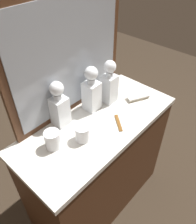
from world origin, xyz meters
TOP-DOWN VIEW (x-y plane):
  - ground_plane at (0.00, 0.00)m, footprint 6.00×6.00m
  - dresser at (0.00, 0.00)m, footprint 1.05×0.46m
  - dresser_mirror at (0.00, 0.21)m, footprint 0.82×0.03m
  - crystal_decanter_far_left at (-0.15, 0.16)m, footprint 0.09×0.09m
  - crystal_decanter_right at (0.07, 0.12)m, footprint 0.09×0.09m
  - crystal_decanter_rear at (0.20, 0.09)m, footprint 0.08×0.08m
  - crystal_tumbler_right at (-0.16, -0.03)m, footprint 0.08×0.08m
  - crystal_tumbler_rear at (-0.30, 0.05)m, footprint 0.08×0.08m
  - silver_brush_front at (0.35, -0.04)m, footprint 0.16×0.12m
  - tortoiseshell_comb at (0.07, -0.10)m, footprint 0.10×0.12m

SIDE VIEW (x-z plane):
  - ground_plane at x=0.00m, z-range 0.00..0.00m
  - dresser at x=0.00m, z-range 0.00..0.86m
  - tortoiseshell_comb at x=0.07m, z-range 0.86..0.87m
  - silver_brush_front at x=0.35m, z-range 0.86..0.88m
  - crystal_tumbler_right at x=-0.16m, z-range 0.86..0.95m
  - crystal_tumbler_rear at x=-0.30m, z-range 0.85..0.96m
  - crystal_decanter_far_left at x=-0.15m, z-range 0.83..1.12m
  - crystal_decanter_rear at x=0.20m, z-range 0.83..1.12m
  - crystal_decanter_right at x=0.07m, z-range 0.83..1.13m
  - dresser_mirror at x=0.00m, z-range 0.86..1.56m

